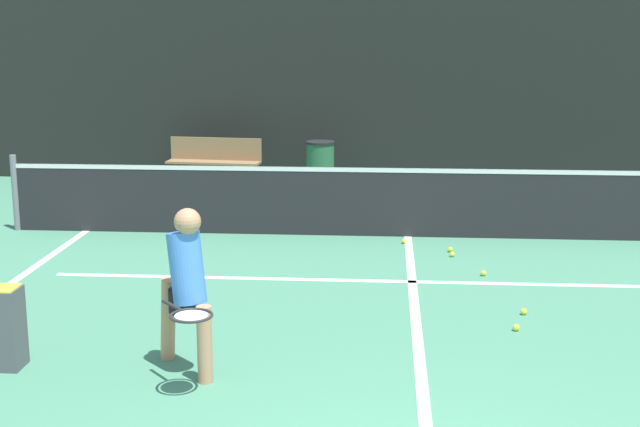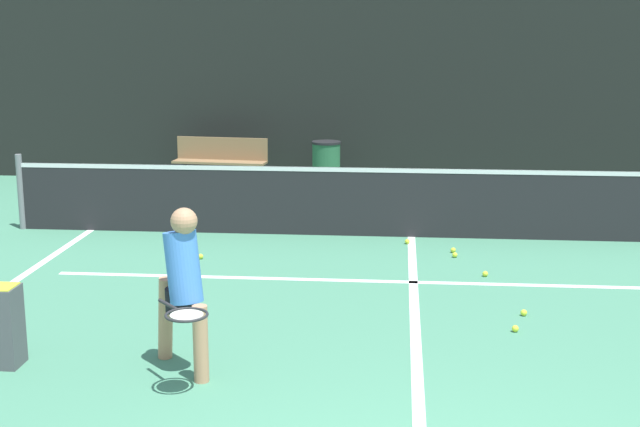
# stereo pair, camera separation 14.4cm
# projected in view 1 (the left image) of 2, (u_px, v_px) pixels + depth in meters

# --- Properties ---
(court_service_line) EXTENTS (8.25, 0.10, 0.01)m
(court_service_line) POSITION_uv_depth(u_px,v_px,m) (412.00, 282.00, 10.08)
(court_service_line) COLOR white
(court_service_line) RESTS_ON ground
(court_center_mark) EXTENTS (0.10, 6.30, 0.01)m
(court_center_mark) POSITION_uv_depth(u_px,v_px,m) (415.00, 309.00, 9.13)
(court_center_mark) COLOR white
(court_center_mark) RESTS_ON ground
(net) EXTENTS (11.09, 0.09, 1.07)m
(net) POSITION_uv_depth(u_px,v_px,m) (409.00, 200.00, 12.09)
(net) COLOR slate
(net) RESTS_ON ground
(fence_back) EXTENTS (24.00, 0.06, 3.74)m
(fence_back) POSITION_uv_depth(u_px,v_px,m) (405.00, 80.00, 16.00)
(fence_back) COLOR black
(fence_back) RESTS_ON ground
(player_practicing) EXTENTS (0.73, 1.11, 1.42)m
(player_practicing) POSITION_uv_depth(u_px,v_px,m) (186.00, 284.00, 7.33)
(player_practicing) COLOR tan
(player_practicing) RESTS_ON ground
(tennis_ball_scattered_0) EXTENTS (0.07, 0.07, 0.07)m
(tennis_ball_scattered_0) POSITION_uv_depth(u_px,v_px,m) (450.00, 250.00, 11.38)
(tennis_ball_scattered_0) COLOR #D1E033
(tennis_ball_scattered_0) RESTS_ON ground
(tennis_ball_scattered_1) EXTENTS (0.07, 0.07, 0.07)m
(tennis_ball_scattered_1) POSITION_uv_depth(u_px,v_px,m) (452.00, 254.00, 11.15)
(tennis_ball_scattered_1) COLOR #D1E033
(tennis_ball_scattered_1) RESTS_ON ground
(tennis_ball_scattered_2) EXTENTS (0.07, 0.07, 0.07)m
(tennis_ball_scattered_2) POSITION_uv_depth(u_px,v_px,m) (516.00, 328.00, 8.49)
(tennis_ball_scattered_2) COLOR #D1E033
(tennis_ball_scattered_2) RESTS_ON ground
(tennis_ball_scattered_3) EXTENTS (0.07, 0.07, 0.07)m
(tennis_ball_scattered_3) POSITION_uv_depth(u_px,v_px,m) (524.00, 312.00, 8.95)
(tennis_ball_scattered_3) COLOR #D1E033
(tennis_ball_scattered_3) RESTS_ON ground
(tennis_ball_scattered_6) EXTENTS (0.07, 0.07, 0.07)m
(tennis_ball_scattered_6) POSITION_uv_depth(u_px,v_px,m) (198.00, 257.00, 11.02)
(tennis_ball_scattered_6) COLOR #D1E033
(tennis_ball_scattered_6) RESTS_ON ground
(tennis_ball_scattered_7) EXTENTS (0.07, 0.07, 0.07)m
(tennis_ball_scattered_7) POSITION_uv_depth(u_px,v_px,m) (404.00, 241.00, 11.81)
(tennis_ball_scattered_7) COLOR #D1E033
(tennis_ball_scattered_7) RESTS_ON ground
(tennis_ball_scattered_8) EXTENTS (0.07, 0.07, 0.07)m
(tennis_ball_scattered_8) POSITION_uv_depth(u_px,v_px,m) (483.00, 273.00, 10.32)
(tennis_ball_scattered_8) COLOR #D1E033
(tennis_ball_scattered_8) RESTS_ON ground
(ball_hopper) EXTENTS (0.28, 0.28, 0.71)m
(ball_hopper) POSITION_uv_depth(u_px,v_px,m) (5.00, 326.00, 7.53)
(ball_hopper) COLOR #4C4C51
(ball_hopper) RESTS_ON ground
(courtside_bench) EXTENTS (1.70, 0.55, 0.86)m
(courtside_bench) POSITION_uv_depth(u_px,v_px,m) (214.00, 160.00, 15.82)
(courtside_bench) COLOR olive
(courtside_bench) RESTS_ON ground
(trash_bin) EXTENTS (0.51, 0.51, 0.83)m
(trash_bin) POSITION_uv_depth(u_px,v_px,m) (320.00, 165.00, 15.63)
(trash_bin) COLOR #28603D
(trash_bin) RESTS_ON ground
(parked_car) EXTENTS (1.72, 4.69, 1.44)m
(parked_car) POSITION_uv_depth(u_px,v_px,m) (254.00, 121.00, 20.73)
(parked_car) COLOR maroon
(parked_car) RESTS_ON ground
(building_far) EXTENTS (36.00, 2.40, 5.11)m
(building_far) POSITION_uv_depth(u_px,v_px,m) (397.00, 31.00, 29.78)
(building_far) COLOR beige
(building_far) RESTS_ON ground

